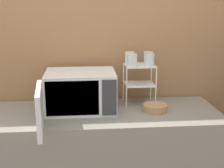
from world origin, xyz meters
name	(u,v)px	position (x,y,z in m)	size (l,w,h in m)	color
wall_back	(92,53)	(0.00, 0.70, 1.30)	(8.00, 0.06, 2.60)	#9E7047
counter	(95,165)	(0.00, 0.33, 0.45)	(1.93, 0.66, 0.90)	gray
microwave	(79,92)	(-0.12, 0.38, 1.05)	(0.56, 0.80, 0.30)	silver
dish_rack	(139,76)	(0.38, 0.52, 1.14)	(0.25, 0.20, 0.33)	white
glass_front_left	(132,60)	(0.31, 0.47, 1.28)	(0.08, 0.08, 0.10)	silver
glass_back_right	(148,57)	(0.46, 0.57, 1.28)	(0.08, 0.08, 0.10)	silver
glass_front_right	(150,60)	(0.45, 0.48, 1.28)	(0.08, 0.08, 0.10)	silver
glass_back_left	(130,58)	(0.30, 0.57, 1.28)	(0.08, 0.08, 0.10)	silver
bowl	(155,108)	(0.47, 0.31, 0.93)	(0.19, 0.19, 0.05)	#AD7F56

